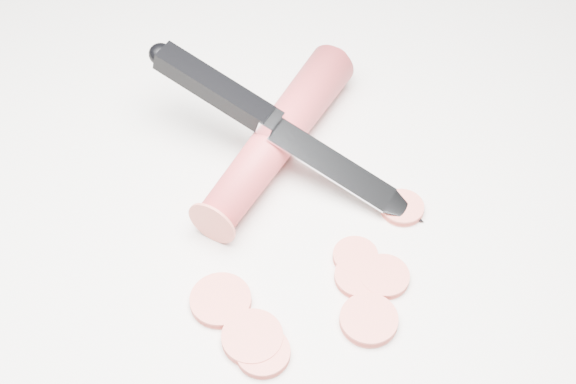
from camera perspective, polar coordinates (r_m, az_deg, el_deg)
ground at (r=0.58m, az=0.47°, el=-1.92°), size 2.40×2.40×0.00m
carrot at (r=0.60m, az=-0.74°, el=3.95°), size 0.18×0.13×0.03m
carrot_slice_0 at (r=0.52m, az=-2.55°, el=-10.32°), size 0.04×0.04×0.01m
carrot_slice_1 at (r=0.55m, az=5.15°, el=-6.00°), size 0.03×0.03×0.01m
carrot_slice_2 at (r=0.56m, az=4.81°, el=-4.58°), size 0.03×0.03×0.01m
carrot_slice_3 at (r=0.59m, az=8.12°, el=-1.12°), size 0.03×0.03×0.01m
carrot_slice_4 at (r=0.55m, az=6.87°, el=-6.00°), size 0.03×0.03×0.01m
carrot_slice_5 at (r=0.54m, az=-4.81°, el=-7.69°), size 0.04×0.04×0.01m
carrot_slice_6 at (r=0.53m, az=5.76°, el=-9.05°), size 0.04×0.04×0.01m
carrot_slice_7 at (r=0.52m, az=-1.79°, el=-11.34°), size 0.03×0.03×0.01m
kitchen_knife at (r=0.58m, az=-0.15°, el=4.47°), size 0.14×0.21×0.08m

